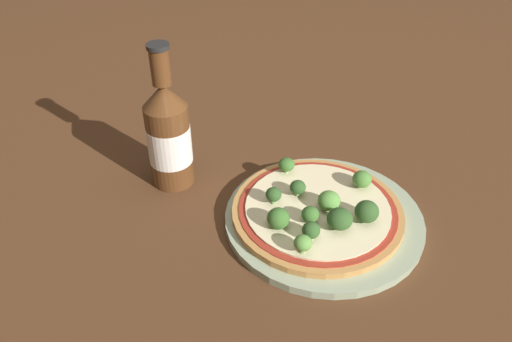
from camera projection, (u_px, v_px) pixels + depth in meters
The scene contains 15 objects.
ground_plane at pixel (311, 213), 0.74m from camera, with size 3.00×3.00×0.00m, color #4C2D19.
plate at pixel (323, 218), 0.72m from camera, with size 0.29×0.29×0.01m.
pizza at pixel (317, 210), 0.72m from camera, with size 0.25×0.25×0.01m.
broccoli_floret_0 at pixel (278, 218), 0.67m from camera, with size 0.03×0.03×0.03m.
broccoli_floret_1 at pixel (329, 201), 0.70m from camera, with size 0.03×0.03×0.03m.
broccoli_floret_2 at pixel (303, 243), 0.63m from camera, with size 0.02×0.02×0.03m.
broccoli_floret_3 at pixel (287, 165), 0.77m from camera, with size 0.03×0.03×0.02m.
broccoli_floret_4 at pixel (310, 214), 0.68m from camera, with size 0.02×0.02×0.02m.
broccoli_floret_5 at pixel (298, 186), 0.73m from camera, with size 0.02×0.02×0.03m.
broccoli_floret_6 at pixel (311, 230), 0.65m from camera, with size 0.02×0.02×0.03m.
broccoli_floret_7 at pixel (340, 219), 0.67m from camera, with size 0.03×0.03×0.03m.
broccoli_floret_8 at pixel (367, 212), 0.68m from camera, with size 0.03×0.03×0.03m.
broccoli_floret_9 at pixel (274, 195), 0.71m from camera, with size 0.02×0.02×0.03m.
broccoli_floret_10 at pixel (362, 179), 0.74m from camera, with size 0.03×0.03×0.03m.
beer_bottle at pixel (169, 135), 0.75m from camera, with size 0.07×0.07×0.23m.
Camera 1 is at (-0.54, -0.14, 0.49)m, focal length 35.00 mm.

